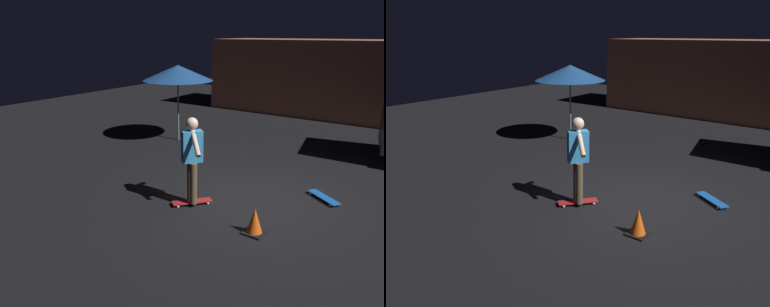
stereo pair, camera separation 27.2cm
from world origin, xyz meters
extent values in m
plane|color=black|center=(0.00, 0.00, 0.00)|extent=(28.00, 28.00, 0.00)
cylinder|color=slate|center=(-3.98, 2.59, 1.10)|extent=(0.05, 0.05, 2.20)
cone|color=#1E4C8C|center=(-3.98, 2.59, 2.08)|extent=(2.10, 2.10, 0.45)
cube|color=#AD1E23|center=(-0.93, -0.93, 0.06)|extent=(0.65, 0.73, 0.02)
sphere|color=silver|center=(-0.80, -0.65, 0.03)|extent=(0.05, 0.05, 0.05)
sphere|color=silver|center=(-0.67, -0.76, 0.03)|extent=(0.05, 0.05, 0.05)
sphere|color=silver|center=(-1.19, -1.11, 0.03)|extent=(0.05, 0.05, 0.05)
sphere|color=silver|center=(-1.06, -1.22, 0.03)|extent=(0.05, 0.05, 0.05)
cube|color=#1959B2|center=(1.11, 0.78, 0.06)|extent=(0.76, 0.60, 0.02)
sphere|color=silver|center=(1.41, 0.69, 0.03)|extent=(0.05, 0.05, 0.05)
sphere|color=silver|center=(1.31, 0.55, 0.03)|extent=(0.05, 0.05, 0.05)
sphere|color=silver|center=(0.91, 1.02, 0.03)|extent=(0.05, 0.05, 0.05)
sphere|color=silver|center=(0.81, 0.88, 0.03)|extent=(0.05, 0.05, 0.05)
cylinder|color=brown|center=(-1.01, -0.86, 0.48)|extent=(0.14, 0.14, 0.82)
cylinder|color=brown|center=(-0.84, -1.00, 0.48)|extent=(0.14, 0.14, 0.82)
cube|color=#338CCC|center=(-0.93, -0.93, 1.19)|extent=(0.41, 0.43, 0.60)
sphere|color=beige|center=(-0.93, -0.93, 1.62)|extent=(0.23, 0.23, 0.23)
cylinder|color=beige|center=(-1.10, -0.79, 1.34)|extent=(0.47, 0.42, 0.46)
cylinder|color=beige|center=(-0.76, -1.07, 1.34)|extent=(0.47, 0.42, 0.46)
cube|color=black|center=(0.57, -1.23, 0.01)|extent=(0.34, 0.34, 0.03)
cone|color=#EA5914|center=(0.57, -1.23, 0.23)|extent=(0.28, 0.28, 0.46)
camera|label=1|loc=(2.99, -6.38, 3.22)|focal=35.14mm
camera|label=2|loc=(3.20, -6.22, 3.22)|focal=35.14mm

